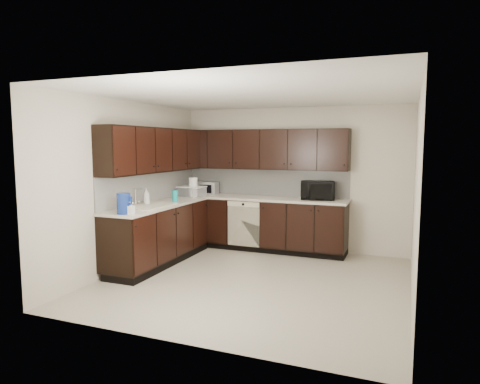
{
  "coord_description": "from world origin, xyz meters",
  "views": [
    {
      "loc": [
        1.91,
        -5.35,
        1.86
      ],
      "look_at": [
        -0.45,
        0.6,
        1.14
      ],
      "focal_mm": 32.0,
      "sensor_mm": 36.0,
      "label": 1
    }
  ],
  "objects_px": {
    "microwave": "(317,190)",
    "storage_bin": "(192,192)",
    "sink": "(148,210)",
    "blue_pitcher": "(124,204)",
    "toaster_oven": "(207,188)"
  },
  "relations": [
    {
      "from": "microwave",
      "to": "blue_pitcher",
      "type": "relative_size",
      "value": 1.99
    },
    {
      "from": "sink",
      "to": "storage_bin",
      "type": "relative_size",
      "value": 1.88
    },
    {
      "from": "toaster_oven",
      "to": "storage_bin",
      "type": "bearing_deg",
      "value": -116.93
    },
    {
      "from": "sink",
      "to": "storage_bin",
      "type": "height_order",
      "value": "sink"
    },
    {
      "from": "sink",
      "to": "storage_bin",
      "type": "bearing_deg",
      "value": 89.42
    },
    {
      "from": "storage_bin",
      "to": "blue_pitcher",
      "type": "relative_size",
      "value": 1.58
    },
    {
      "from": "microwave",
      "to": "toaster_oven",
      "type": "height_order",
      "value": "microwave"
    },
    {
      "from": "sink",
      "to": "blue_pitcher",
      "type": "height_order",
      "value": "blue_pitcher"
    },
    {
      "from": "sink",
      "to": "storage_bin",
      "type": "distance_m",
      "value": 1.37
    },
    {
      "from": "sink",
      "to": "blue_pitcher",
      "type": "distance_m",
      "value": 0.72
    },
    {
      "from": "microwave",
      "to": "sink",
      "type": "bearing_deg",
      "value": -153.53
    },
    {
      "from": "sink",
      "to": "toaster_oven",
      "type": "distance_m",
      "value": 1.74
    },
    {
      "from": "toaster_oven",
      "to": "blue_pitcher",
      "type": "bearing_deg",
      "value": -98.34
    },
    {
      "from": "microwave",
      "to": "storage_bin",
      "type": "height_order",
      "value": "microwave"
    },
    {
      "from": "microwave",
      "to": "blue_pitcher",
      "type": "xyz_separation_m",
      "value": [
        -2.09,
        -2.43,
        -0.01
      ]
    }
  ]
}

